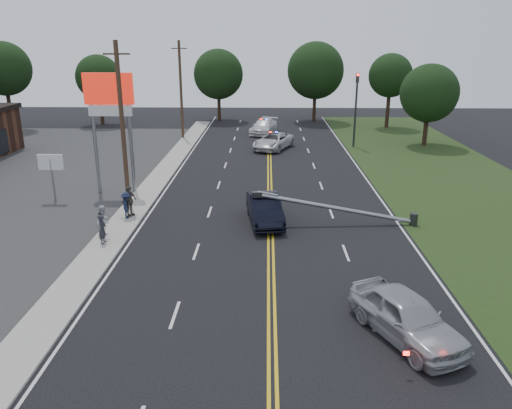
{
  "coord_description": "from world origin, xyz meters",
  "views": [
    {
      "loc": [
        -0.23,
        -18.67,
        9.95
      ],
      "look_at": [
        -0.78,
        6.38,
        1.7
      ],
      "focal_mm": 35.0,
      "sensor_mm": 36.0,
      "label": 1
    }
  ],
  "objects_px": {
    "bystander_a": "(102,229)",
    "bystander_c": "(126,205)",
    "emergency_a": "(273,141)",
    "waiting_sedan": "(406,316)",
    "utility_pole_far": "(181,90)",
    "crashed_sedan": "(265,209)",
    "emergency_b": "(264,127)",
    "small_sign": "(51,166)",
    "utility_pole_mid": "(122,123)",
    "bystander_d": "(129,201)",
    "bystander_b": "(104,221)",
    "pylon_sign": "(110,104)",
    "traffic_signal": "(356,104)",
    "fallen_streetlight": "(345,209)"
  },
  "relations": [
    {
      "from": "bystander_a",
      "to": "bystander_c",
      "type": "relative_size",
      "value": 0.99
    },
    {
      "from": "emergency_b",
      "to": "bystander_a",
      "type": "relative_size",
      "value": 3.57
    },
    {
      "from": "waiting_sedan",
      "to": "emergency_a",
      "type": "height_order",
      "value": "waiting_sedan"
    },
    {
      "from": "small_sign",
      "to": "bystander_d",
      "type": "xyz_separation_m",
      "value": [
        5.73,
        -3.1,
        -1.3
      ]
    },
    {
      "from": "emergency_a",
      "to": "crashed_sedan",
      "type": "bearing_deg",
      "value": -68.85
    },
    {
      "from": "traffic_signal",
      "to": "utility_pole_mid",
      "type": "height_order",
      "value": "utility_pole_mid"
    },
    {
      "from": "pylon_sign",
      "to": "bystander_d",
      "type": "bearing_deg",
      "value": -66.38
    },
    {
      "from": "traffic_signal",
      "to": "bystander_a",
      "type": "distance_m",
      "value": 30.55
    },
    {
      "from": "bystander_a",
      "to": "utility_pole_far",
      "type": "bearing_deg",
      "value": 3.15
    },
    {
      "from": "bystander_a",
      "to": "bystander_c",
      "type": "height_order",
      "value": "bystander_c"
    },
    {
      "from": "crashed_sedan",
      "to": "emergency_b",
      "type": "distance_m",
      "value": 28.75
    },
    {
      "from": "waiting_sedan",
      "to": "small_sign",
      "type": "bearing_deg",
      "value": 115.64
    },
    {
      "from": "fallen_streetlight",
      "to": "emergency_b",
      "type": "xyz_separation_m",
      "value": [
        -4.78,
        29.04,
        -0.13
      ]
    },
    {
      "from": "pylon_sign",
      "to": "emergency_b",
      "type": "relative_size",
      "value": 1.46
    },
    {
      "from": "waiting_sedan",
      "to": "emergency_a",
      "type": "relative_size",
      "value": 0.89
    },
    {
      "from": "crashed_sedan",
      "to": "utility_pole_mid",
      "type": "bearing_deg",
      "value": 149.32
    },
    {
      "from": "crashed_sedan",
      "to": "bystander_c",
      "type": "bearing_deg",
      "value": 170.22
    },
    {
      "from": "bystander_d",
      "to": "bystander_a",
      "type": "bearing_deg",
      "value": -154.3
    },
    {
      "from": "small_sign",
      "to": "crashed_sedan",
      "type": "relative_size",
      "value": 0.64
    },
    {
      "from": "bystander_c",
      "to": "utility_pole_mid",
      "type": "bearing_deg",
      "value": -2.89
    },
    {
      "from": "utility_pole_far",
      "to": "pylon_sign",
      "type": "bearing_deg",
      "value": -93.72
    },
    {
      "from": "bystander_b",
      "to": "bystander_c",
      "type": "distance_m",
      "value": 2.89
    },
    {
      "from": "utility_pole_far",
      "to": "crashed_sedan",
      "type": "relative_size",
      "value": 2.05
    },
    {
      "from": "crashed_sedan",
      "to": "pylon_sign",
      "type": "bearing_deg",
      "value": 142.7
    },
    {
      "from": "small_sign",
      "to": "bystander_c",
      "type": "bearing_deg",
      "value": -31.44
    },
    {
      "from": "fallen_streetlight",
      "to": "bystander_b",
      "type": "xyz_separation_m",
      "value": [
        -12.95,
        -2.31,
        0.05
      ]
    },
    {
      "from": "utility_pole_far",
      "to": "waiting_sedan",
      "type": "height_order",
      "value": "utility_pole_far"
    },
    {
      "from": "bystander_d",
      "to": "emergency_b",
      "type": "bearing_deg",
      "value": 14.04
    },
    {
      "from": "utility_pole_mid",
      "to": "bystander_b",
      "type": "bearing_deg",
      "value": -86.05
    },
    {
      "from": "small_sign",
      "to": "emergency_a",
      "type": "height_order",
      "value": "small_sign"
    },
    {
      "from": "crashed_sedan",
      "to": "bystander_a",
      "type": "distance_m",
      "value": 8.95
    },
    {
      "from": "fallen_streetlight",
      "to": "waiting_sedan",
      "type": "xyz_separation_m",
      "value": [
        0.48,
        -11.31,
        -0.09
      ]
    },
    {
      "from": "bystander_a",
      "to": "bystander_c",
      "type": "distance_m",
      "value": 3.83
    },
    {
      "from": "utility_pole_far",
      "to": "emergency_b",
      "type": "height_order",
      "value": "utility_pole_far"
    },
    {
      "from": "emergency_b",
      "to": "bystander_a",
      "type": "xyz_separation_m",
      "value": [
        -7.94,
        -32.33,
        0.09
      ]
    },
    {
      "from": "crashed_sedan",
      "to": "emergency_b",
      "type": "height_order",
      "value": "crashed_sedan"
    },
    {
      "from": "emergency_a",
      "to": "waiting_sedan",
      "type": "bearing_deg",
      "value": -59.24
    },
    {
      "from": "small_sign",
      "to": "emergency_b",
      "type": "xyz_separation_m",
      "value": [
        13.41,
        25.04,
        -1.54
      ]
    },
    {
      "from": "crashed_sedan",
      "to": "bystander_d",
      "type": "distance_m",
      "value": 7.97
    },
    {
      "from": "small_sign",
      "to": "bystander_a",
      "type": "distance_m",
      "value": 9.22
    },
    {
      "from": "utility_pole_far",
      "to": "bystander_a",
      "type": "bearing_deg",
      "value": -88.69
    },
    {
      "from": "emergency_a",
      "to": "bystander_a",
      "type": "bearing_deg",
      "value": -87.24
    },
    {
      "from": "small_sign",
      "to": "emergency_b",
      "type": "height_order",
      "value": "small_sign"
    },
    {
      "from": "traffic_signal",
      "to": "bystander_b",
      "type": "height_order",
      "value": "traffic_signal"
    },
    {
      "from": "utility_pole_far",
      "to": "bystander_c",
      "type": "relative_size",
      "value": 6.5
    },
    {
      "from": "bystander_c",
      "to": "small_sign",
      "type": "bearing_deg",
      "value": 41.75
    },
    {
      "from": "utility_pole_far",
      "to": "emergency_b",
      "type": "xyz_separation_m",
      "value": [
        8.61,
        3.04,
        -4.29
      ]
    },
    {
      "from": "emergency_a",
      "to": "bystander_b",
      "type": "height_order",
      "value": "bystander_b"
    },
    {
      "from": "pylon_sign",
      "to": "bystander_c",
      "type": "bearing_deg",
      "value": -68.44
    },
    {
      "from": "utility_pole_mid",
      "to": "crashed_sedan",
      "type": "distance_m",
      "value": 10.52
    }
  ]
}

